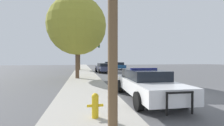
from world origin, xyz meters
name	(u,v)px	position (x,y,z in m)	size (l,w,h in m)	color
ground_plane	(185,96)	(0.00, 0.00, 0.00)	(110.00, 110.00, 0.00)	#565659
sidewalk_left	(88,100)	(-5.10, 0.00, 0.07)	(3.00, 110.00, 0.13)	#ADA89E
police_car	(145,83)	(-2.30, -0.06, 0.76)	(2.26, 5.47, 1.49)	white
fire_hydrant	(95,105)	(-4.97, -2.41, 0.53)	(0.50, 0.22, 0.75)	gold
traffic_light	(87,50)	(-4.45, 19.27, 3.70)	(3.79, 0.35, 5.04)	#424247
car_background_midblock	(103,68)	(-2.12, 15.68, 0.76)	(2.27, 4.61, 1.43)	#333856
car_background_oncoming	(119,66)	(1.96, 21.98, 0.78)	(2.10, 4.24, 1.47)	navy
car_background_distant	(107,64)	(2.32, 38.60, 0.75)	(2.13, 4.56, 1.41)	#474C51
tree_sidewalk_near	(77,26)	(-5.80, 8.06, 5.24)	(5.68, 5.68, 7.95)	brown
tree_sidewalk_mid	(79,40)	(-5.87, 21.45, 5.69)	(5.21, 5.21, 8.19)	#4C3823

